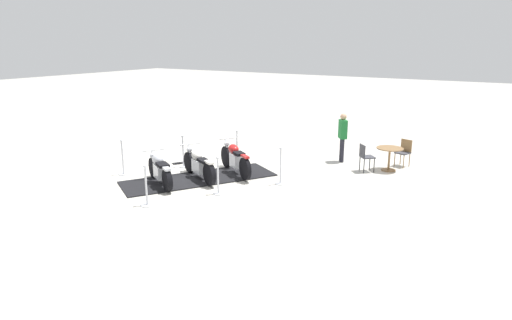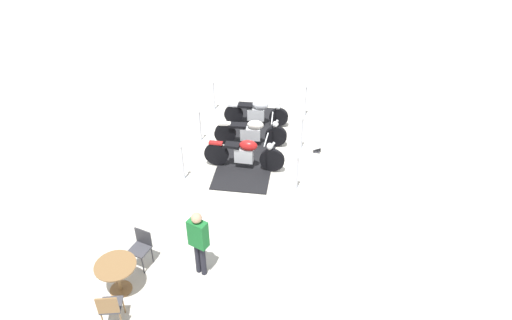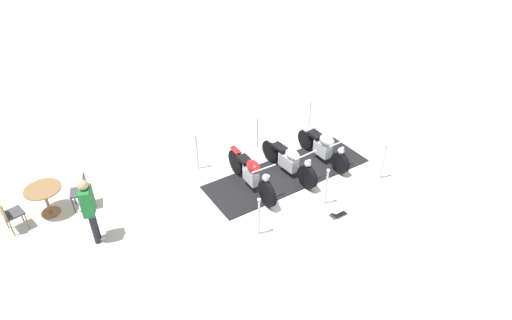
{
  "view_description": "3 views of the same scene",
  "coord_description": "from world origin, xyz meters",
  "px_view_note": "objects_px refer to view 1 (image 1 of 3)",
  "views": [
    {
      "loc": [
        10.2,
        8.32,
        4.09
      ],
      "look_at": [
        -0.21,
        1.89,
        0.82
      ],
      "focal_mm": 31.61,
      "sensor_mm": 36.0,
      "label": 1
    },
    {
      "loc": [
        -11.04,
        4.61,
        7.93
      ],
      "look_at": [
        -1.6,
        0.51,
        0.62
      ],
      "focal_mm": 33.21,
      "sensor_mm": 36.0,
      "label": 2
    },
    {
      "loc": [
        -8.94,
        -3.29,
        7.0
      ],
      "look_at": [
        -1.08,
        0.45,
        1.0
      ],
      "focal_mm": 30.2,
      "sensor_mm": 36.0,
      "label": 3
    }
  ],
  "objects_px": {
    "cafe_table": "(390,153)",
    "bystander_person": "(343,133)",
    "stanchion_left_rear": "(147,194)",
    "stanchion_left_mid": "(218,181)",
    "motorcycle_maroon": "(235,158)",
    "stanchion_left_front": "(280,171)",
    "cafe_chair_across_table": "(365,156)",
    "info_placard": "(179,162)",
    "stanchion_right_mid": "(183,156)",
    "stanchion_right_rear": "(123,163)",
    "stanchion_right_front": "(237,150)",
    "motorcycle_cream": "(199,164)",
    "motorcycle_chrome": "(159,169)",
    "cafe_chair_near_table": "(404,151)"
  },
  "relations": [
    {
      "from": "motorcycle_maroon",
      "to": "stanchion_right_mid",
      "type": "distance_m",
      "value": 1.92
    },
    {
      "from": "motorcycle_chrome",
      "to": "bystander_person",
      "type": "distance_m",
      "value": 6.32
    },
    {
      "from": "bystander_person",
      "to": "cafe_table",
      "type": "bearing_deg",
      "value": 136.95
    },
    {
      "from": "stanchion_left_front",
      "to": "cafe_table",
      "type": "distance_m",
      "value": 3.86
    },
    {
      "from": "stanchion_right_rear",
      "to": "info_placard",
      "type": "relative_size",
      "value": 2.53
    },
    {
      "from": "stanchion_left_front",
      "to": "info_placard",
      "type": "height_order",
      "value": "stanchion_left_front"
    },
    {
      "from": "stanchion_left_front",
      "to": "cafe_chair_across_table",
      "type": "distance_m",
      "value": 3.07
    },
    {
      "from": "stanchion_left_front",
      "to": "cafe_chair_across_table",
      "type": "xyz_separation_m",
      "value": [
        -2.56,
        1.68,
        0.13
      ]
    },
    {
      "from": "stanchion_left_front",
      "to": "cafe_table",
      "type": "height_order",
      "value": "stanchion_left_front"
    },
    {
      "from": "stanchion_left_front",
      "to": "stanchion_left_rear",
      "type": "xyz_separation_m",
      "value": [
        3.33,
        -2.04,
        -0.08
      ]
    },
    {
      "from": "stanchion_left_rear",
      "to": "stanchion_left_mid",
      "type": "distance_m",
      "value": 1.95
    },
    {
      "from": "cafe_chair_near_table",
      "to": "stanchion_left_rear",
      "type": "bearing_deg",
      "value": -13.69
    },
    {
      "from": "motorcycle_chrome",
      "to": "stanchion_right_mid",
      "type": "distance_m",
      "value": 1.92
    },
    {
      "from": "stanchion_left_mid",
      "to": "cafe_table",
      "type": "distance_m",
      "value": 5.81
    },
    {
      "from": "cafe_chair_near_table",
      "to": "info_placard",
      "type": "bearing_deg",
      "value": -41.77
    },
    {
      "from": "stanchion_right_rear",
      "to": "stanchion_left_rear",
      "type": "distance_m",
      "value": 3.06
    },
    {
      "from": "stanchion_right_mid",
      "to": "stanchion_right_rear",
      "type": "xyz_separation_m",
      "value": [
        1.66,
        -1.02,
        0.01
      ]
    },
    {
      "from": "stanchion_right_front",
      "to": "bystander_person",
      "type": "distance_m",
      "value": 3.69
    },
    {
      "from": "stanchion_right_front",
      "to": "stanchion_left_mid",
      "type": "relative_size",
      "value": 1.01
    },
    {
      "from": "stanchion_left_rear",
      "to": "stanchion_left_mid",
      "type": "bearing_deg",
      "value": 148.46
    },
    {
      "from": "stanchion_right_rear",
      "to": "bystander_person",
      "type": "height_order",
      "value": "bystander_person"
    },
    {
      "from": "stanchion_right_rear",
      "to": "stanchion_left_rear",
      "type": "bearing_deg",
      "value": 58.46
    },
    {
      "from": "cafe_table",
      "to": "cafe_chair_across_table",
      "type": "bearing_deg",
      "value": -48.4
    },
    {
      "from": "bystander_person",
      "to": "stanchion_left_front",
      "type": "bearing_deg",
      "value": 44.0
    },
    {
      "from": "stanchion_right_rear",
      "to": "cafe_chair_across_table",
      "type": "height_order",
      "value": "stanchion_right_rear"
    },
    {
      "from": "cafe_chair_near_table",
      "to": "cafe_table",
      "type": "bearing_deg",
      "value": -0.0
    },
    {
      "from": "motorcycle_cream",
      "to": "stanchion_left_mid",
      "type": "xyz_separation_m",
      "value": [
        0.81,
        1.33,
        -0.09
      ]
    },
    {
      "from": "stanchion_right_rear",
      "to": "bystander_person",
      "type": "bearing_deg",
      "value": 133.91
    },
    {
      "from": "motorcycle_chrome",
      "to": "bystander_person",
      "type": "relative_size",
      "value": 1.09
    },
    {
      "from": "motorcycle_maroon",
      "to": "bystander_person",
      "type": "height_order",
      "value": "bystander_person"
    },
    {
      "from": "stanchion_right_front",
      "to": "info_placard",
      "type": "relative_size",
      "value": 2.42
    },
    {
      "from": "motorcycle_chrome",
      "to": "info_placard",
      "type": "relative_size",
      "value": 4.1
    },
    {
      "from": "stanchion_left_front",
      "to": "cafe_chair_near_table",
      "type": "height_order",
      "value": "stanchion_left_front"
    },
    {
      "from": "stanchion_left_front",
      "to": "motorcycle_chrome",
      "type": "bearing_deg",
      "value": -57.89
    },
    {
      "from": "stanchion_left_rear",
      "to": "bystander_person",
      "type": "height_order",
      "value": "bystander_person"
    },
    {
      "from": "motorcycle_cream",
      "to": "stanchion_left_front",
      "type": "distance_m",
      "value": 2.5
    },
    {
      "from": "motorcycle_cream",
      "to": "bystander_person",
      "type": "relative_size",
      "value": 1.17
    },
    {
      "from": "motorcycle_maroon",
      "to": "stanchion_left_mid",
      "type": "relative_size",
      "value": 1.83
    },
    {
      "from": "stanchion_right_mid",
      "to": "cafe_chair_near_table",
      "type": "distance_m",
      "value": 7.34
    },
    {
      "from": "cafe_table",
      "to": "bystander_person",
      "type": "relative_size",
      "value": 0.5
    },
    {
      "from": "info_placard",
      "to": "bystander_person",
      "type": "xyz_separation_m",
      "value": [
        -3.15,
        4.63,
        0.93
      ]
    },
    {
      "from": "motorcycle_maroon",
      "to": "cafe_table",
      "type": "relative_size",
      "value": 2.32
    },
    {
      "from": "stanchion_left_mid",
      "to": "info_placard",
      "type": "xyz_separation_m",
      "value": [
        -1.83,
        -3.02,
        -0.31
      ]
    },
    {
      "from": "motorcycle_chrome",
      "to": "cafe_chair_near_table",
      "type": "xyz_separation_m",
      "value": [
        -5.75,
        5.53,
        0.04
      ]
    },
    {
      "from": "motorcycle_cream",
      "to": "stanchion_left_rear",
      "type": "height_order",
      "value": "stanchion_left_rear"
    },
    {
      "from": "stanchion_right_front",
      "to": "stanchion_left_mid",
      "type": "height_order",
      "value": "stanchion_right_front"
    },
    {
      "from": "cafe_table",
      "to": "motorcycle_cream",
      "type": "bearing_deg",
      "value": -49.5
    },
    {
      "from": "motorcycle_chrome",
      "to": "cafe_table",
      "type": "relative_size",
      "value": 2.18
    },
    {
      "from": "stanchion_right_rear",
      "to": "cafe_chair_near_table",
      "type": "height_order",
      "value": "stanchion_right_rear"
    },
    {
      "from": "cafe_table",
      "to": "stanchion_left_rear",
      "type": "bearing_deg",
      "value": -33.94
    }
  ]
}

